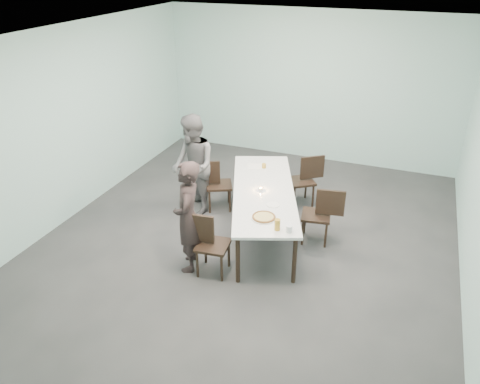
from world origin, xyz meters
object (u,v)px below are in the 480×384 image
(diner_far, at_px, (193,165))
(amber_tumbler, at_px, (264,166))
(diner_near, at_px, (188,217))
(chair_near_left, at_px, (207,240))
(water_tumbler, at_px, (289,229))
(chair_far_right, at_px, (306,177))
(beer_glass, at_px, (277,225))
(chair_far_left, at_px, (214,181))
(side_plate, at_px, (273,205))
(pizza, at_px, (264,217))
(chair_near_right, at_px, (322,212))
(table, at_px, (264,194))
(tealight, at_px, (261,189))

(diner_far, distance_m, amber_tumbler, 1.16)
(diner_near, bearing_deg, diner_far, -175.92)
(diner_near, bearing_deg, amber_tumbler, 148.34)
(amber_tumbler, bearing_deg, chair_near_left, -94.05)
(water_tumbler, bearing_deg, diner_near, -171.76)
(chair_far_right, height_order, beer_glass, beer_glass)
(amber_tumbler, bearing_deg, chair_far_left, -159.47)
(chair_far_right, xyz_separation_m, side_plate, (-0.09, -1.59, 0.25))
(chair_far_left, height_order, pizza, chair_far_left)
(beer_glass, bearing_deg, chair_near_right, 71.76)
(table, distance_m, side_plate, 0.48)
(beer_glass, bearing_deg, table, 117.53)
(tealight, bearing_deg, beer_glass, -60.16)
(amber_tumbler, bearing_deg, beer_glass, -66.28)
(chair_far_left, bearing_deg, diner_far, -168.56)
(water_tumbler, bearing_deg, tealight, 126.37)
(chair_far_left, relative_size, water_tumbler, 9.67)
(table, height_order, chair_far_right, chair_far_right)
(diner_far, distance_m, side_plate, 1.70)
(chair_near_left, bearing_deg, tealight, 67.15)
(chair_near_left, xyz_separation_m, diner_near, (-0.28, 0.01, 0.29))
(diner_far, bearing_deg, table, 34.52)
(diner_near, distance_m, water_tumbler, 1.35)
(side_plate, height_order, water_tumbler, water_tumbler)
(table, height_order, pizza, pizza)
(chair_near_left, height_order, chair_far_left, same)
(diner_far, bearing_deg, pizza, 12.23)
(pizza, relative_size, side_plate, 1.89)
(table, distance_m, diner_near, 1.36)
(chair_near_right, relative_size, beer_glass, 5.80)
(chair_near_left, xyz_separation_m, diner_far, (-0.91, 1.46, 0.34))
(chair_near_right, xyz_separation_m, diner_far, (-2.18, 0.15, 0.34))
(diner_far, relative_size, water_tumbler, 18.62)
(diner_near, xyz_separation_m, diner_far, (-0.63, 1.44, 0.04))
(pizza, xyz_separation_m, side_plate, (0.00, 0.39, -0.01))
(water_tumbler, bearing_deg, chair_near_right, 79.28)
(diner_far, xyz_separation_m, beer_glass, (1.82, -1.25, -0.01))
(chair_far_right, bearing_deg, diner_near, 31.60)
(chair_near_left, distance_m, chair_far_right, 2.51)
(diner_far, relative_size, pizza, 4.93)
(tealight, bearing_deg, amber_tumbler, 105.25)
(side_plate, xyz_separation_m, amber_tumbler, (-0.52, 1.15, 0.04))
(table, height_order, chair_near_right, chair_near_right)
(diner_near, bearing_deg, beer_glass, 79.53)
(chair_far_left, height_order, tealight, chair_far_left)
(beer_glass, height_order, amber_tumbler, beer_glass)
(chair_far_right, bearing_deg, water_tumbler, 63.09)
(chair_near_right, bearing_deg, chair_far_right, -73.42)
(pizza, bearing_deg, water_tumbler, -26.84)
(table, xyz_separation_m, diner_far, (-1.30, 0.26, 0.14))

